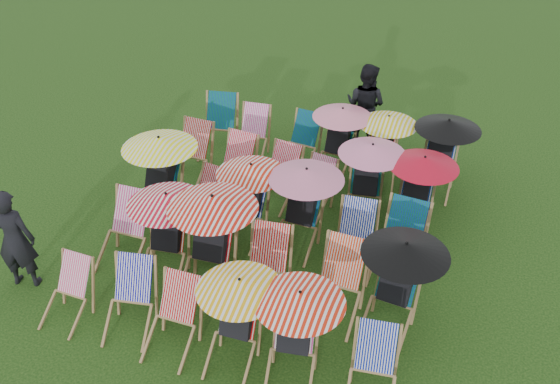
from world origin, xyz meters
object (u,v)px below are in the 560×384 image
(person_left, at_px, (14,239))
(deckchair_29, at_px, (440,154))
(deckchair_5, at_px, (373,372))
(person_rear, at_px, (365,105))
(deckchair_0, at_px, (66,293))

(person_left, bearing_deg, deckchair_29, -154.99)
(deckchair_5, xyz_separation_m, person_left, (-5.05, 0.24, 0.35))
(deckchair_5, distance_m, person_rear, 5.95)
(person_left, bearing_deg, deckchair_5, 161.54)
(deckchair_0, distance_m, person_left, 1.11)
(deckchair_29, height_order, person_left, person_left)
(deckchair_29, height_order, person_rear, person_rear)
(deckchair_0, distance_m, deckchair_5, 4.06)
(deckchair_0, relative_size, deckchair_29, 0.63)
(deckchair_0, relative_size, person_left, 0.52)
(deckchair_29, bearing_deg, deckchair_0, -130.17)
(deckchair_0, height_order, person_rear, person_rear)
(deckchair_0, height_order, deckchair_5, deckchair_5)
(deckchair_29, bearing_deg, person_left, -138.44)
(deckchair_5, bearing_deg, person_left, 170.33)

